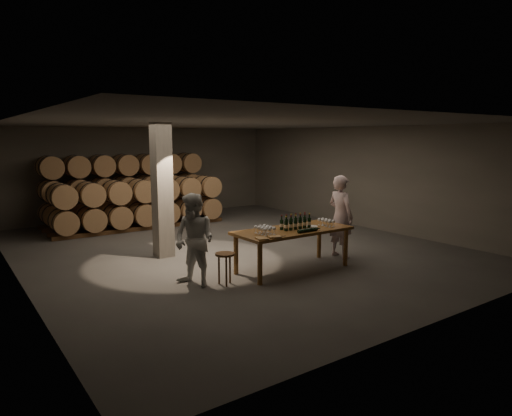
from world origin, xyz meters
TOP-DOWN VIEW (x-y plane):
  - room at (-1.80, 0.20)m, footprint 12.00×12.00m
  - tasting_table at (0.00, -2.50)m, footprint 2.60×1.10m
  - barrel_stack_back at (-0.96, 5.20)m, footprint 5.48×0.95m
  - barrel_stack_front at (-0.96, 3.80)m, footprint 5.48×0.95m
  - bottle_cluster at (0.09, -2.49)m, footprint 0.73×0.23m
  - lying_bottles at (0.07, -2.91)m, footprint 0.60×0.08m
  - glass_cluster_left at (-0.78, -2.54)m, footprint 0.30×0.41m
  - glass_cluster_right at (0.85, -2.64)m, footprint 0.19×0.41m
  - plate at (0.51, -2.53)m, footprint 0.26×0.26m
  - notebook_near at (-0.84, -2.94)m, footprint 0.29×0.26m
  - notebook_corner at (-1.11, -2.89)m, footprint 0.27×0.31m
  - pen at (-0.64, -2.95)m, footprint 0.15×0.02m
  - stool at (-1.73, -2.53)m, footprint 0.38×0.38m
  - person_man at (1.64, -2.30)m, footprint 0.48×0.72m
  - person_woman at (-2.23, -2.24)m, footprint 0.96×1.07m

SIDE VIEW (x-z plane):
  - stool at x=-1.73m, z-range 0.20..0.83m
  - tasting_table at x=0.00m, z-range 0.35..1.25m
  - barrel_stack_front at x=-0.96m, z-range 0.04..1.61m
  - person_woman at x=-2.23m, z-range 0.00..1.80m
  - pen at x=-0.64m, z-range 0.90..0.91m
  - plate at x=0.51m, z-range 0.90..0.92m
  - notebook_corner at x=-1.11m, z-range 0.90..0.92m
  - notebook_near at x=-0.84m, z-range 0.90..0.93m
  - lying_bottles at x=0.07m, z-range 0.90..0.98m
  - person_man at x=1.64m, z-range 0.00..1.97m
  - bottle_cluster at x=0.09m, z-range 0.85..1.17m
  - glass_cluster_right at x=0.85m, z-range 0.94..1.10m
  - glass_cluster_left at x=-0.78m, z-range 0.94..1.10m
  - barrel_stack_back at x=-0.96m, z-range 0.04..2.35m
  - room at x=-1.80m, z-range -4.40..7.60m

